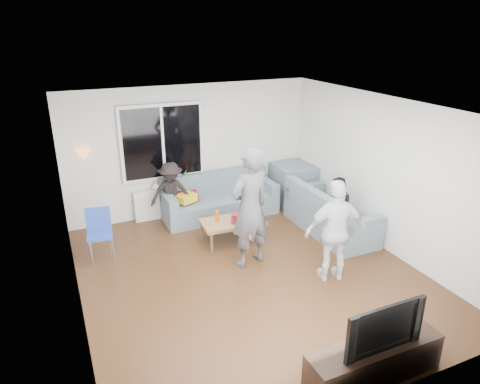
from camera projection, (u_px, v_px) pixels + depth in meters
name	position (u px, v px, depth m)	size (l,w,h in m)	color
floor	(250.00, 275.00, 6.88)	(5.00, 5.50, 0.04)	#56351C
ceiling	(251.00, 107.00, 5.93)	(5.00, 5.50, 0.04)	white
wall_back	(191.00, 150.00, 8.76)	(5.00, 0.04, 2.60)	silver
wall_front	(378.00, 299.00, 4.05)	(5.00, 0.04, 2.60)	silver
wall_left	(68.00, 228.00, 5.44)	(0.04, 5.50, 2.60)	silver
wall_right	(385.00, 174.00, 7.36)	(0.04, 5.50, 2.60)	silver
window_frame	(162.00, 142.00, 8.37)	(1.62, 0.06, 1.47)	white
window_glass	(163.00, 142.00, 8.34)	(1.50, 0.02, 1.35)	black
window_mullion	(163.00, 143.00, 8.33)	(0.05, 0.03, 1.35)	white
radiator	(167.00, 202.00, 8.79)	(1.30, 0.12, 0.62)	silver
potted_plant	(183.00, 178.00, 8.73)	(0.18, 0.15, 0.33)	#296629
vase	(156.00, 186.00, 8.55)	(0.15, 0.15, 0.16)	white
sofa_back_section	(220.00, 196.00, 8.80)	(2.30, 0.85, 0.85)	slate
sofa_right_section	(331.00, 210.00, 8.13)	(0.85, 2.00, 0.85)	slate
sofa_corner	(294.00, 184.00, 9.47)	(0.85, 0.85, 0.85)	slate
cushion_yellow	(186.00, 198.00, 8.49)	(0.38, 0.32, 0.14)	yellow
cushion_red	(189.00, 196.00, 8.58)	(0.36, 0.30, 0.13)	maroon
coffee_table	(233.00, 231.00, 7.85)	(1.10, 0.60, 0.40)	#A68550
pitcher	(236.00, 218.00, 7.65)	(0.17, 0.17, 0.17)	maroon
side_chair	(100.00, 236.00, 7.15)	(0.40, 0.40, 0.86)	#294DB3
floor_lamp	(88.00, 189.00, 8.17)	(0.32, 0.32, 1.56)	orange
player_left	(250.00, 208.00, 6.84)	(0.72, 0.47, 1.96)	#4B4B50
player_right	(336.00, 231.00, 6.47)	(0.94, 0.39, 1.60)	silver
spectator_right	(338.00, 207.00, 7.92)	(0.54, 0.42, 1.12)	black
spectator_back	(171.00, 194.00, 8.38)	(0.80, 0.46, 1.24)	black
tv_console	(374.00, 361.00, 4.79)	(1.60, 0.40, 0.44)	#302018
television	(379.00, 324.00, 4.61)	(0.98, 0.13, 0.56)	black
bottle_d	(243.00, 213.00, 7.77)	(0.07, 0.07, 0.26)	orange
bottle_a	(217.00, 216.00, 7.69)	(0.07, 0.07, 0.21)	orange
bottle_e	(245.00, 209.00, 7.95)	(0.07, 0.07, 0.23)	black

